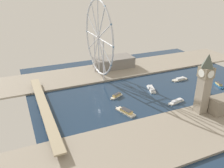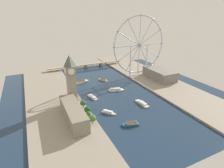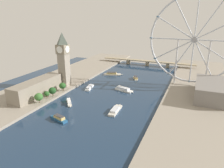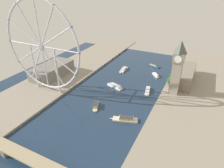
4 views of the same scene
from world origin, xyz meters
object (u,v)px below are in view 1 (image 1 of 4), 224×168
at_px(tour_boat_0, 180,79).
at_px(riverside_hall, 114,62).
at_px(tour_boat_3, 116,96).
at_px(ferris_wheel, 98,38).
at_px(river_bridge, 44,108).
at_px(tour_boat_2, 126,111).
at_px(tour_boat_6, 219,85).
at_px(tour_boat_4, 206,93).
at_px(tour_boat_5, 176,101).
at_px(tour_boat_1, 151,89).
at_px(clock_tower, 204,83).

bearing_deg(tour_boat_0, riverside_hall, -53.69).
bearing_deg(tour_boat_3, ferris_wheel, -118.41).
bearing_deg(river_bridge, tour_boat_2, -112.56).
relative_size(river_bridge, tour_boat_3, 8.09).
height_order(tour_boat_2, tour_boat_6, tour_boat_6).
bearing_deg(tour_boat_4, tour_boat_5, 144.07).
height_order(river_bridge, tour_boat_0, river_bridge).
relative_size(riverside_hall, tour_boat_6, 2.92).
relative_size(tour_boat_1, tour_boat_3, 1.31).
distance_m(riverside_hall, tour_boat_0, 135.16).
xyz_separation_m(clock_tower, ferris_wheel, (179.70, 78.77, 27.68)).
bearing_deg(tour_boat_0, tour_boat_1, 9.04).
height_order(clock_tower, tour_boat_3, clock_tower).
height_order(clock_tower, tour_boat_1, clock_tower).
bearing_deg(clock_tower, tour_boat_5, 14.55).
height_order(tour_boat_2, tour_boat_5, tour_boat_2).
relative_size(ferris_wheel, river_bridge, 0.67).
xyz_separation_m(ferris_wheel, tour_boat_2, (-138.17, 13.72, -71.06)).
xyz_separation_m(ferris_wheel, tour_boat_4, (-137.72, -131.24, -71.31)).
distance_m(clock_tower, riverside_hall, 215.24).
height_order(tour_boat_3, tour_boat_4, tour_boat_3).
height_order(tour_boat_1, tour_boat_6, tour_boat_6).
distance_m(tour_boat_0, tour_boat_2, 155.66).
bearing_deg(tour_boat_3, river_bridge, -21.92).
bearing_deg(clock_tower, tour_boat_6, -58.97).
bearing_deg(riverside_hall, tour_boat_6, -139.85).
bearing_deg(tour_boat_4, ferris_wheel, 93.91).
bearing_deg(river_bridge, tour_boat_6, -95.46).
bearing_deg(tour_boat_6, tour_boat_5, -63.33).
xyz_separation_m(tour_boat_1, tour_boat_6, (-34.21, -114.27, 0.13)).
xyz_separation_m(tour_boat_2, tour_boat_6, (14.98, -186.42, 0.12)).
bearing_deg(tour_boat_2, tour_boat_4, -108.35).
bearing_deg(clock_tower, tour_boat_1, 12.64).
relative_size(clock_tower, tour_boat_1, 2.45).
bearing_deg(tour_boat_5, tour_boat_0, -142.29).
xyz_separation_m(ferris_wheel, tour_boat_6, (-123.20, -172.70, -70.94)).
bearing_deg(tour_boat_4, tour_boat_3, 120.89).
distance_m(river_bridge, tour_boat_2, 111.12).
distance_m(ferris_wheel, riverside_hall, 79.84).
distance_m(tour_boat_5, tour_boat_6, 105.42).
relative_size(river_bridge, tour_boat_6, 7.73).
distance_m(clock_tower, tour_boat_2, 110.27).
bearing_deg(tour_boat_5, ferris_wheel, -75.05).
xyz_separation_m(tour_boat_2, tour_boat_5, (-3.66, -82.66, -0.46)).
relative_size(river_bridge, tour_boat_5, 6.47).
distance_m(river_bridge, tour_boat_0, 245.45).
xyz_separation_m(clock_tower, tour_boat_6, (56.50, -93.93, -43.26)).
relative_size(clock_tower, riverside_hall, 1.05).
relative_size(tour_boat_1, tour_boat_5, 1.05).
height_order(ferris_wheel, tour_boat_0, ferris_wheel).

